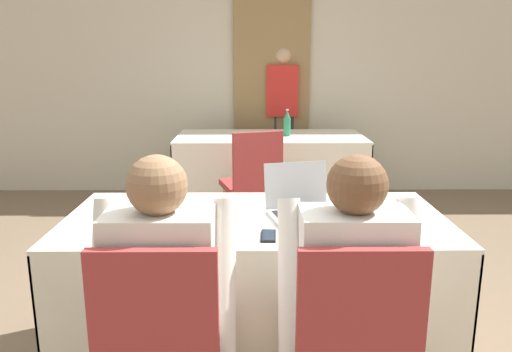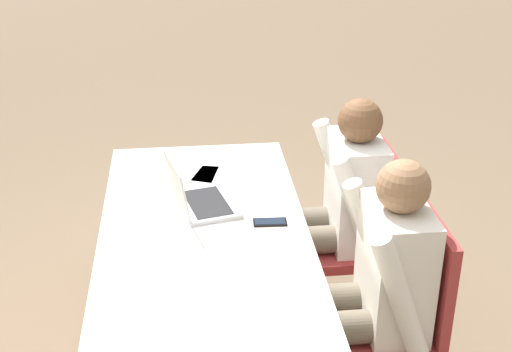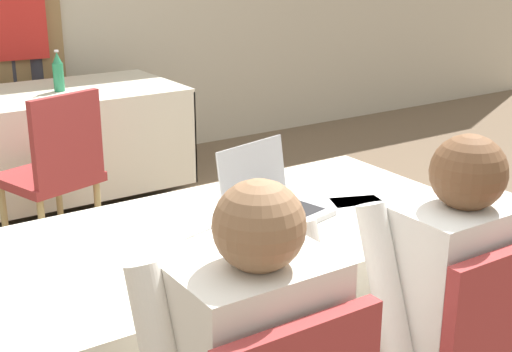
% 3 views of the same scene
% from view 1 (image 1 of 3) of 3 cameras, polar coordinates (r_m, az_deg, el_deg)
% --- Properties ---
extents(wall_back, '(12.00, 0.06, 2.70)m').
position_cam_1_polar(wall_back, '(5.55, -0.29, 12.07)').
color(wall_back, beige).
rests_on(wall_back, ground_plane).
extents(curtain_panel, '(0.82, 0.04, 2.65)m').
position_cam_1_polar(curtain_panel, '(5.49, 1.80, 11.79)').
color(curtain_panel, olive).
rests_on(curtain_panel, ground_plane).
extents(conference_table_near, '(1.80, 0.86, 0.74)m').
position_cam_1_polar(conference_table_near, '(2.44, -0.04, -8.53)').
color(conference_table_near, silver).
rests_on(conference_table_near, ground_plane).
extents(conference_table_far, '(1.80, 0.86, 0.74)m').
position_cam_1_polar(conference_table_far, '(4.88, 1.63, 2.63)').
color(conference_table_far, silver).
rests_on(conference_table_far, ground_plane).
extents(laptop, '(0.37, 0.33, 0.24)m').
position_cam_1_polar(laptop, '(2.40, 5.23, -3.46)').
color(laptop, '#B7B7BC').
rests_on(laptop, conference_table_near).
extents(cell_phone, '(0.07, 0.14, 0.01)m').
position_cam_1_polar(cell_phone, '(2.12, 1.43, -6.85)').
color(cell_phone, black).
rests_on(cell_phone, conference_table_near).
extents(paper_beside_laptop, '(0.28, 0.34, 0.00)m').
position_cam_1_polar(paper_beside_laptop, '(2.52, 13.08, -4.00)').
color(paper_beside_laptop, white).
rests_on(paper_beside_laptop, conference_table_near).
extents(paper_centre_table, '(0.30, 0.35, 0.00)m').
position_cam_1_polar(paper_centre_table, '(2.33, 13.36, -5.48)').
color(paper_centre_table, white).
rests_on(paper_centre_table, conference_table_near).
extents(paper_left_edge, '(0.29, 0.35, 0.00)m').
position_cam_1_polar(paper_left_edge, '(2.39, 0.48, -4.58)').
color(paper_left_edge, white).
rests_on(paper_left_edge, conference_table_near).
extents(water_bottle, '(0.07, 0.07, 0.26)m').
position_cam_1_polar(water_bottle, '(4.81, 3.58, 5.96)').
color(water_bottle, '#288456').
rests_on(water_bottle, conference_table_far).
extents(chair_near_left, '(0.44, 0.44, 0.92)m').
position_cam_1_polar(chair_near_left, '(1.84, -10.57, -18.67)').
color(chair_near_left, tan).
rests_on(chair_near_left, ground_plane).
extents(chair_near_right, '(0.44, 0.44, 0.92)m').
position_cam_1_polar(chair_near_right, '(1.84, 10.80, -18.57)').
color(chair_near_right, tan).
rests_on(chair_near_right, ground_plane).
extents(chair_far_spare, '(0.55, 0.55, 0.92)m').
position_cam_1_polar(chair_far_spare, '(4.05, -0.31, -0.40)').
color(chair_far_spare, tan).
rests_on(chair_far_spare, ground_plane).
extents(person_checkered_shirt, '(0.50, 0.52, 1.18)m').
position_cam_1_polar(person_checkered_shirt, '(1.85, -10.22, -12.76)').
color(person_checkered_shirt, '#665B4C').
rests_on(person_checkered_shirt, ground_plane).
extents(person_white_shirt, '(0.50, 0.52, 1.18)m').
position_cam_1_polar(person_white_shirt, '(1.85, 10.39, -12.69)').
color(person_white_shirt, '#665B4C').
rests_on(person_white_shirt, ground_plane).
extents(person_red_shirt, '(0.36, 0.24, 1.59)m').
position_cam_1_polar(person_red_shirt, '(5.56, 3.05, 7.54)').
color(person_red_shirt, '#33333D').
rests_on(person_red_shirt, ground_plane).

